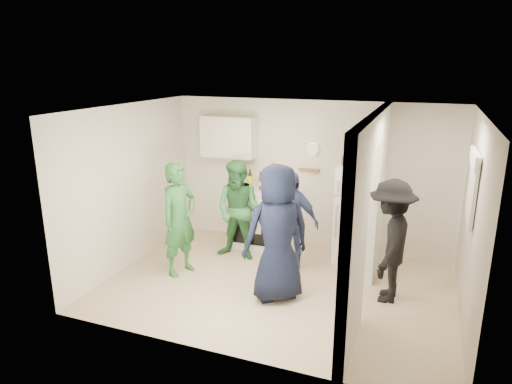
{
  "coord_description": "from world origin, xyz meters",
  "views": [
    {
      "loc": [
        1.82,
        -5.61,
        3.09
      ],
      "look_at": [
        -0.47,
        0.4,
        1.25
      ],
      "focal_mm": 32.0,
      "sensor_mm": 36.0,
      "label": 1
    }
  ],
  "objects_px": {
    "blue_bowl": "(355,152)",
    "person_denim": "(290,221)",
    "fridge": "(357,214)",
    "person_nook": "(390,241)",
    "wicker_basket": "(354,160)",
    "yellow_cup_stack_top": "(374,160)",
    "person_green_left": "(179,219)",
    "person_green_center": "(239,211)",
    "person_navy": "(277,233)",
    "stove": "(261,217)"
  },
  "relations": [
    {
      "from": "blue_bowl",
      "to": "person_denim",
      "type": "bearing_deg",
      "value": -136.98
    },
    {
      "from": "fridge",
      "to": "blue_bowl",
      "type": "xyz_separation_m",
      "value": [
        -0.1,
        0.05,
        0.98
      ]
    },
    {
      "from": "blue_bowl",
      "to": "person_nook",
      "type": "height_order",
      "value": "blue_bowl"
    },
    {
      "from": "wicker_basket",
      "to": "person_nook",
      "type": "distance_m",
      "value": 1.59
    },
    {
      "from": "yellow_cup_stack_top",
      "to": "person_green_left",
      "type": "bearing_deg",
      "value": -153.28
    },
    {
      "from": "person_green_center",
      "to": "fridge",
      "type": "bearing_deg",
      "value": 18.64
    },
    {
      "from": "person_navy",
      "to": "person_nook",
      "type": "relative_size",
      "value": 1.12
    },
    {
      "from": "person_green_center",
      "to": "person_green_left",
      "type": "bearing_deg",
      "value": -127.22
    },
    {
      "from": "stove",
      "to": "person_navy",
      "type": "bearing_deg",
      "value": -63.27
    },
    {
      "from": "person_green_left",
      "to": "person_navy",
      "type": "height_order",
      "value": "person_navy"
    },
    {
      "from": "fridge",
      "to": "wicker_basket",
      "type": "height_order",
      "value": "wicker_basket"
    },
    {
      "from": "wicker_basket",
      "to": "person_green_center",
      "type": "bearing_deg",
      "value": -158.78
    },
    {
      "from": "wicker_basket",
      "to": "person_nook",
      "type": "bearing_deg",
      "value": -59.07
    },
    {
      "from": "stove",
      "to": "yellow_cup_stack_top",
      "type": "bearing_deg",
      "value": -4.04
    },
    {
      "from": "blue_bowl",
      "to": "person_nook",
      "type": "distance_m",
      "value": 1.65
    },
    {
      "from": "blue_bowl",
      "to": "person_green_center",
      "type": "bearing_deg",
      "value": -158.78
    },
    {
      "from": "fridge",
      "to": "wicker_basket",
      "type": "distance_m",
      "value": 0.86
    },
    {
      "from": "wicker_basket",
      "to": "person_denim",
      "type": "height_order",
      "value": "wicker_basket"
    },
    {
      "from": "wicker_basket",
      "to": "person_nook",
      "type": "xyz_separation_m",
      "value": [
        0.7,
        -1.18,
        -0.8
      ]
    },
    {
      "from": "person_green_center",
      "to": "blue_bowl",
      "type": "bearing_deg",
      "value": 21.18
    },
    {
      "from": "person_green_center",
      "to": "person_denim",
      "type": "bearing_deg",
      "value": -6.08
    },
    {
      "from": "blue_bowl",
      "to": "person_navy",
      "type": "bearing_deg",
      "value": -112.25
    },
    {
      "from": "fridge",
      "to": "person_navy",
      "type": "relative_size",
      "value": 0.83
    },
    {
      "from": "wicker_basket",
      "to": "person_navy",
      "type": "xyz_separation_m",
      "value": [
        -0.69,
        -1.68,
        -0.7
      ]
    },
    {
      "from": "blue_bowl",
      "to": "person_green_left",
      "type": "bearing_deg",
      "value": -147.4
    },
    {
      "from": "fridge",
      "to": "person_green_center",
      "type": "xyz_separation_m",
      "value": [
        -1.77,
        -0.6,
        0.03
      ]
    },
    {
      "from": "yellow_cup_stack_top",
      "to": "person_green_left",
      "type": "distance_m",
      "value": 3.03
    },
    {
      "from": "person_green_center",
      "to": "person_navy",
      "type": "height_order",
      "value": "person_navy"
    },
    {
      "from": "person_nook",
      "to": "person_green_center",
      "type": "bearing_deg",
      "value": -100.9
    },
    {
      "from": "stove",
      "to": "fridge",
      "type": "height_order",
      "value": "fridge"
    },
    {
      "from": "blue_bowl",
      "to": "person_green_left",
      "type": "distance_m",
      "value": 2.86
    },
    {
      "from": "fridge",
      "to": "wicker_basket",
      "type": "xyz_separation_m",
      "value": [
        -0.1,
        0.05,
        0.85
      ]
    },
    {
      "from": "person_nook",
      "to": "blue_bowl",
      "type": "bearing_deg",
      "value": -147.38
    },
    {
      "from": "yellow_cup_stack_top",
      "to": "person_green_left",
      "type": "xyz_separation_m",
      "value": [
        -2.6,
        -1.31,
        -0.82
      ]
    },
    {
      "from": "fridge",
      "to": "yellow_cup_stack_top",
      "type": "relative_size",
      "value": 6.2
    },
    {
      "from": "person_green_center",
      "to": "person_nook",
      "type": "bearing_deg",
      "value": -12.63
    },
    {
      "from": "person_green_left",
      "to": "person_green_center",
      "type": "relative_size",
      "value": 1.05
    },
    {
      "from": "stove",
      "to": "blue_bowl",
      "type": "relative_size",
      "value": 4.25
    },
    {
      "from": "person_navy",
      "to": "person_nook",
      "type": "height_order",
      "value": "person_navy"
    },
    {
      "from": "person_navy",
      "to": "wicker_basket",
      "type": "bearing_deg",
      "value": -151.06
    },
    {
      "from": "wicker_basket",
      "to": "person_green_center",
      "type": "xyz_separation_m",
      "value": [
        -1.67,
        -0.65,
        -0.82
      ]
    },
    {
      "from": "person_green_center",
      "to": "person_navy",
      "type": "relative_size",
      "value": 0.87
    },
    {
      "from": "stove",
      "to": "wicker_basket",
      "type": "height_order",
      "value": "wicker_basket"
    },
    {
      "from": "blue_bowl",
      "to": "person_green_center",
      "type": "height_order",
      "value": "blue_bowl"
    },
    {
      "from": "yellow_cup_stack_top",
      "to": "wicker_basket",
      "type": "bearing_deg",
      "value": 154.89
    },
    {
      "from": "yellow_cup_stack_top",
      "to": "person_denim",
      "type": "distance_m",
      "value": 1.55
    },
    {
      "from": "wicker_basket",
      "to": "fridge",
      "type": "bearing_deg",
      "value": -26.57
    },
    {
      "from": "wicker_basket",
      "to": "person_nook",
      "type": "height_order",
      "value": "wicker_basket"
    },
    {
      "from": "person_green_center",
      "to": "yellow_cup_stack_top",
      "type": "bearing_deg",
      "value": 14.01
    },
    {
      "from": "fridge",
      "to": "blue_bowl",
      "type": "relative_size",
      "value": 6.46
    }
  ]
}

